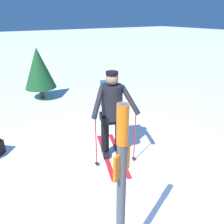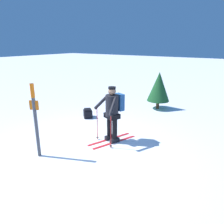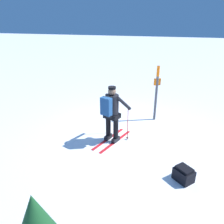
{
  "view_description": "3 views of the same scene",
  "coord_description": "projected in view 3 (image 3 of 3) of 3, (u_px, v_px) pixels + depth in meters",
  "views": [
    {
      "loc": [
        1.59,
        2.53,
        2.57
      ],
      "look_at": [
        -0.36,
        -0.58,
        0.93
      ],
      "focal_mm": 35.0,
      "sensor_mm": 36.0,
      "label": 1
    },
    {
      "loc": [
        -3.84,
        4.46,
        2.91
      ],
      "look_at": [
        -0.36,
        -0.58,
        0.93
      ],
      "focal_mm": 35.0,
      "sensor_mm": 36.0,
      "label": 2
    },
    {
      "loc": [
        1.24,
        -6.09,
        3.42
      ],
      "look_at": [
        -0.36,
        -0.58,
        0.93
      ],
      "focal_mm": 35.0,
      "sensor_mm": 36.0,
      "label": 3
    }
  ],
  "objects": [
    {
      "name": "ground_plane",
      "position": [
        128.0,
        133.0,
        7.05
      ],
      "size": [
        80.0,
        80.0,
        0.0
      ],
      "primitive_type": "plane",
      "color": "white"
    },
    {
      "name": "skier",
      "position": [
        112.0,
        111.0,
        6.22
      ],
      "size": [
        0.96,
        1.58,
        1.69
      ],
      "color": "red",
      "rests_on": "ground_plane"
    },
    {
      "name": "dropped_backpack",
      "position": [
        184.0,
        174.0,
        4.93
      ],
      "size": [
        0.52,
        0.52,
        0.35
      ],
      "color": "black",
      "rests_on": "ground_plane"
    },
    {
      "name": "trail_marker",
      "position": [
        157.0,
        89.0,
        7.54
      ],
      "size": [
        0.23,
        0.12,
        1.96
      ],
      "color": "#4C4C51",
      "rests_on": "ground_plane"
    }
  ]
}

